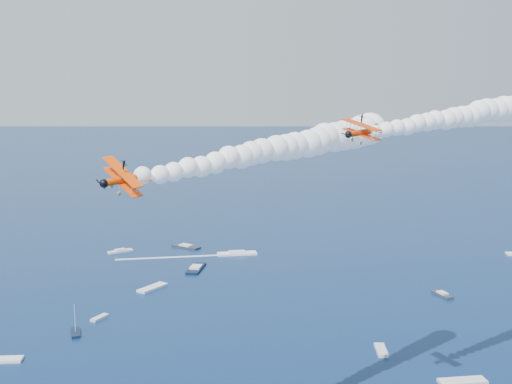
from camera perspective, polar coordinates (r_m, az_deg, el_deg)
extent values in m
cube|color=white|center=(250.30, -1.66, -5.36)|extent=(14.95, 5.02, 0.70)
cube|color=silver|center=(258.81, -11.70, -5.06)|extent=(9.93, 6.59, 0.70)
cube|color=#2A2D38|center=(261.97, -6.10, -4.74)|extent=(11.37, 10.84, 0.70)
cube|color=silver|center=(154.54, 17.49, -15.41)|extent=(10.58, 3.81, 0.70)
cube|color=black|center=(231.41, -5.24, -6.63)|extent=(8.49, 14.17, 0.70)
cube|color=white|center=(169.05, -21.30, -13.42)|extent=(10.23, 4.28, 0.70)
cube|color=silver|center=(189.11, -13.43, -10.56)|extent=(5.01, 5.73, 0.70)
cube|color=silver|center=(166.14, 10.82, -13.33)|extent=(4.07, 8.08, 0.70)
cube|color=white|center=(212.23, -8.98, -8.20)|extent=(10.15, 10.25, 0.70)
cube|color=#2C323B|center=(210.83, 15.87, -8.57)|extent=(3.98, 8.34, 0.70)
cube|color=black|center=(179.86, -15.40, -11.71)|extent=(2.88, 6.92, 0.70)
cube|color=white|center=(248.22, -7.74, -5.65)|extent=(38.03, 2.68, 0.04)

